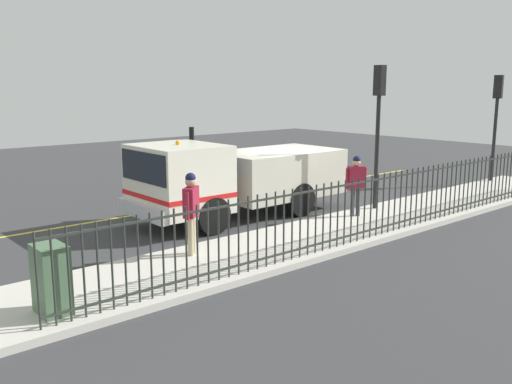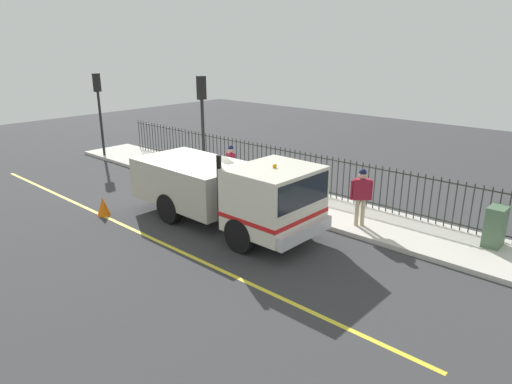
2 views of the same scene
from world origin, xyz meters
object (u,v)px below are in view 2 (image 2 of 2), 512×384
object	(u,v)px
traffic_cone	(103,206)
traffic_light_mid	(98,98)
worker_standing	(361,191)
traffic_light_near	(202,109)
utility_cabinet	(495,227)
pedestrian_distant	(231,162)
work_truck	(232,189)

from	to	relation	value
traffic_cone	traffic_light_mid	bearing A→B (deg)	59.61
worker_standing	traffic_light_near	bearing A→B (deg)	-36.87
traffic_light_near	utility_cabinet	xyz separation A→B (m)	(1.42, -10.11, -2.36)
worker_standing	traffic_light_near	size ratio (longest dim) A/B	0.43
pedestrian_distant	traffic_light_mid	size ratio (longest dim) A/B	0.43
pedestrian_distant	utility_cabinet	xyz separation A→B (m)	(1.17, -8.89, -0.47)
worker_standing	utility_cabinet	world-z (taller)	worker_standing
utility_cabinet	worker_standing	bearing A→B (deg)	108.41
work_truck	traffic_light_mid	xyz separation A→B (m)	(2.08, 11.00, 1.68)
traffic_light_mid	pedestrian_distant	bearing A→B (deg)	81.45
utility_cabinet	traffic_cone	distance (m)	11.77
traffic_light_near	traffic_light_mid	world-z (taller)	traffic_light_near
work_truck	traffic_light_mid	distance (m)	11.32
worker_standing	traffic_cone	world-z (taller)	worker_standing
traffic_light_mid	utility_cabinet	bearing A→B (deg)	84.02
traffic_light_mid	utility_cabinet	distance (m)	17.61
worker_standing	utility_cabinet	distance (m)	3.66
work_truck	traffic_light_mid	bearing A→B (deg)	-100.34
traffic_light_near	traffic_cone	xyz separation A→B (m)	(-4.28, 0.19, -2.76)
worker_standing	pedestrian_distant	distance (m)	5.45
pedestrian_distant	traffic_cone	bearing A→B (deg)	-82.30
work_truck	utility_cabinet	world-z (taller)	work_truck
work_truck	traffic_light_near	size ratio (longest dim) A/B	1.58
traffic_light_near	work_truck	bearing A→B (deg)	65.69
worker_standing	traffic_light_mid	world-z (taller)	traffic_light_mid
worker_standing	pedestrian_distant	xyz separation A→B (m)	(-0.02, 5.45, -0.06)
pedestrian_distant	traffic_light_mid	distance (m)	8.70
work_truck	utility_cabinet	distance (m)	7.37
utility_cabinet	traffic_cone	world-z (taller)	utility_cabinet
traffic_light_mid	utility_cabinet	xyz separation A→B (m)	(1.53, -17.40, -2.24)
work_truck	traffic_cone	size ratio (longest dim) A/B	10.72
traffic_light_mid	utility_cabinet	world-z (taller)	traffic_light_mid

